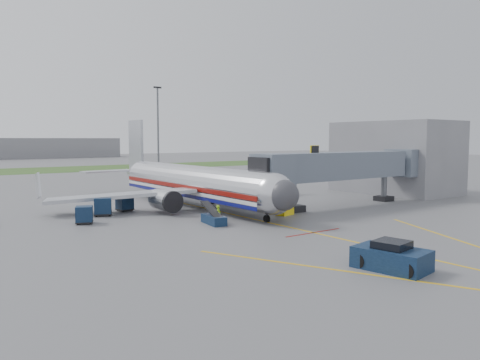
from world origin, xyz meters
TOP-DOWN VIEW (x-y plane):
  - ground at (0.00, 0.00)m, footprint 400.00×400.00m
  - grass_strip at (0.00, 90.00)m, footprint 300.00×25.00m
  - apron_markings at (0.00, -7.40)m, footprint 21.52×50.00m
  - airliner at (0.00, 15.25)m, footprint 32.10×35.67m
  - jet_bridge at (12.86, 5.00)m, footprint 25.30×4.00m
  - terminal at (30.00, 10.00)m, footprint 10.00×16.00m
  - light_mast_right at (25.00, 75.00)m, footprint 2.00×0.44m
  - pushback_tug at (-4.00, -14.34)m, footprint 3.16×4.45m
  - baggage_cart_a at (-10.82, 14.36)m, footprint 2.16×2.16m
  - baggage_cart_b at (-7.87, 16.08)m, footprint 1.69×1.69m
  - baggage_cart_c at (-13.74, 11.00)m, footprint 1.90×1.90m
  - belt_loader at (-4.45, 4.04)m, footprint 1.71×3.89m
  - ground_power_cart at (4.00, 4.06)m, footprint 1.90×1.48m
  - ramp_worker at (-3.90, 4.07)m, footprint 0.70×0.70m

SIDE VIEW (x-z plane):
  - ground at x=0.00m, z-range 0.00..0.00m
  - apron_markings at x=0.00m, z-range 0.00..0.01m
  - grass_strip at x=0.00m, z-range 0.00..0.01m
  - belt_loader at x=-4.45m, z-range -0.46..1.38m
  - ground_power_cart at x=4.00m, z-range -0.01..1.34m
  - pushback_tug at x=-4.00m, z-range -0.14..1.56m
  - baggage_cart_c at x=-13.74m, z-range 0.01..1.59m
  - baggage_cart_b at x=-7.87m, z-range 0.01..1.60m
  - ramp_worker at x=-3.90m, z-range 0.00..1.64m
  - baggage_cart_a at x=-10.82m, z-range 0.02..1.80m
  - airliner at x=0.00m, z-range -2.48..7.77m
  - jet_bridge at x=12.86m, z-range 1.02..7.92m
  - terminal at x=30.00m, z-range 0.00..10.00m
  - light_mast_right at x=25.00m, z-range 0.58..20.98m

